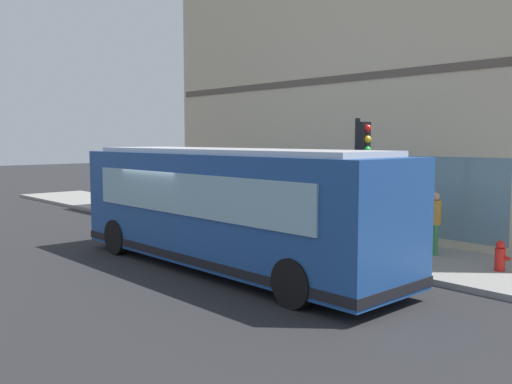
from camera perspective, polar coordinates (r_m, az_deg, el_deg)
name	(u,v)px	position (r m, az deg, el deg)	size (l,w,h in m)	color
ground	(184,260)	(15.51, -7.42, -6.91)	(120.00, 120.00, 0.00)	#262628
sidewalk_curb	(295,238)	(18.33, 4.02, -4.72)	(3.64, 40.00, 0.15)	gray
building_corner	(412,101)	(23.46, 15.74, 9.00)	(9.94, 17.63, 9.70)	beige
city_bus_nearside	(227,209)	(14.07, -2.98, -1.72)	(2.66, 10.06, 3.07)	#1E478C
traffic_light_near_corner	(361,161)	(14.85, 10.72, 3.15)	(0.32, 0.49, 3.71)	black
fire_hydrant	(500,256)	(14.63, 23.80, -6.03)	(0.35, 0.35, 0.74)	red
pedestrian_by_light_pole	(435,219)	(15.93, 17.90, -2.64)	(0.32, 0.32, 1.71)	#3F8C4C
pedestrian_near_building_entrance	(364,219)	(16.07, 11.08, -2.75)	(0.32, 0.32, 1.57)	gold
newspaper_vending_box	(222,211)	(21.02, -3.50, -1.95)	(0.44, 0.43, 0.90)	#263F99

